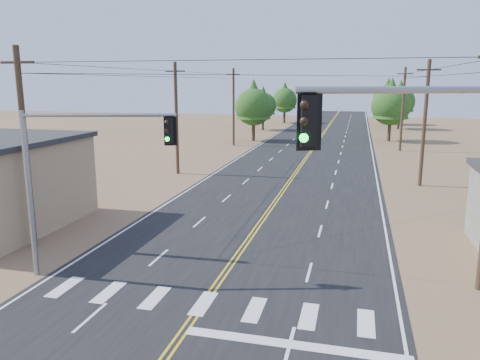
% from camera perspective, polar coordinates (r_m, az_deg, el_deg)
% --- Properties ---
extents(road, '(15.00, 200.00, 0.02)m').
position_cam_1_polar(road, '(38.88, 5.86, -0.47)').
color(road, black).
rests_on(road, ground).
extents(utility_pole_left_near, '(1.80, 0.30, 10.00)m').
position_cam_1_polar(utility_pole_left_near, '(25.43, -24.70, 3.62)').
color(utility_pole_left_near, '#4C3826').
rests_on(utility_pole_left_near, ground).
extents(utility_pole_left_mid, '(1.80, 0.30, 10.00)m').
position_cam_1_polar(utility_pole_left_mid, '(42.79, -7.76, 7.53)').
color(utility_pole_left_mid, '#4C3826').
rests_on(utility_pole_left_mid, ground).
extents(utility_pole_left_far, '(1.80, 0.30, 10.00)m').
position_cam_1_polar(utility_pole_left_far, '(61.77, -0.79, 8.96)').
color(utility_pole_left_far, '#4C3826').
rests_on(utility_pole_left_far, ground).
extents(utility_pole_right_mid, '(1.80, 0.30, 10.00)m').
position_cam_1_polar(utility_pole_right_mid, '(40.07, 21.58, 6.52)').
color(utility_pole_right_mid, '#4C3826').
rests_on(utility_pole_right_mid, ground).
extents(utility_pole_right_far, '(1.80, 0.30, 10.00)m').
position_cam_1_polar(utility_pole_right_far, '(59.91, 19.22, 8.21)').
color(utility_pole_right_far, '#4C3826').
rests_on(utility_pole_right_far, ground).
extents(signal_mast_left, '(6.22, 1.92, 7.15)m').
position_cam_1_polar(signal_mast_left, '(20.84, -19.85, 1.72)').
color(signal_mast_left, gray).
rests_on(signal_mast_left, ground).
extents(tree_left_near, '(5.23, 5.23, 8.72)m').
position_cam_1_polar(tree_left_near, '(66.57, 1.67, 9.35)').
color(tree_left_near, '#3F2D1E').
rests_on(tree_left_near, ground).
extents(tree_left_mid, '(4.56, 4.56, 7.60)m').
position_cam_1_polar(tree_left_mid, '(82.00, 2.83, 9.35)').
color(tree_left_mid, '#3F2D1E').
rests_on(tree_left_mid, ground).
extents(tree_left_far, '(4.98, 4.98, 8.31)m').
position_cam_1_polar(tree_left_far, '(96.60, 5.47, 9.95)').
color(tree_left_far, '#3F2D1E').
rests_on(tree_left_far, ground).
extents(tree_right_near, '(5.37, 5.37, 8.95)m').
position_cam_1_polar(tree_right_near, '(69.55, 17.94, 9.02)').
color(tree_right_near, '#3F2D1E').
rests_on(tree_right_near, ground).
extents(tree_right_mid, '(5.21, 5.21, 8.69)m').
position_cam_1_polar(tree_right_mid, '(88.18, 18.92, 9.34)').
color(tree_right_mid, '#3F2D1E').
rests_on(tree_right_mid, ground).
extents(tree_right_far, '(5.46, 5.46, 9.10)m').
position_cam_1_polar(tree_right_far, '(97.16, 17.55, 9.76)').
color(tree_right_far, '#3F2D1E').
rests_on(tree_right_far, ground).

